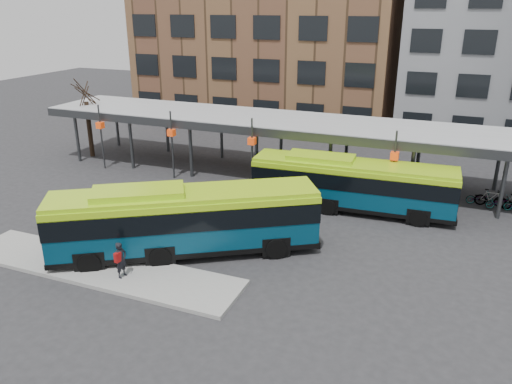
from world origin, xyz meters
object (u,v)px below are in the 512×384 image
Objects in this scene: tree at (89,127)px; bus_front at (184,219)px; pedestrian at (121,260)px; bus_rear at (351,183)px.

bus_front is (15.44, -12.01, -0.60)m from tree.
tree is at bearing 49.59° from pedestrian.
pedestrian is at bearing -125.77° from bus_rear.
bus_rear is at bearing 21.65° from bus_front.
bus_front is at bearing -37.87° from tree.
pedestrian is at bearing -143.64° from bus_front.
bus_front is at bearing -14.78° from pedestrian.
tree is 3.37× the size of pedestrian.
bus_front reaches higher than pedestrian.
bus_rear is at bearing -8.88° from tree.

